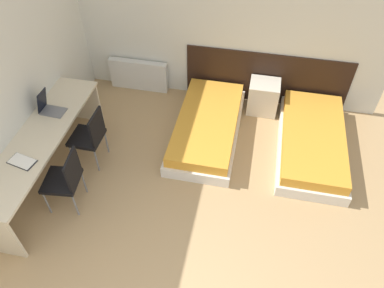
% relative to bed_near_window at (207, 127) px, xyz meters
% --- Properties ---
extents(wall_back, '(5.46, 0.05, 2.70)m').
position_rel_bed_near_window_xyz_m(wall_back, '(-0.08, 1.07, 1.18)').
color(wall_back, silver).
rests_on(wall_back, ground_plane).
extents(wall_left, '(0.05, 5.06, 2.70)m').
position_rel_bed_near_window_xyz_m(wall_left, '(-2.33, -0.99, 1.18)').
color(wall_left, silver).
rests_on(wall_left, ground_plane).
extents(headboard_panel, '(2.67, 0.03, 0.94)m').
position_rel_bed_near_window_xyz_m(headboard_panel, '(0.80, 1.03, 0.30)').
color(headboard_panel, black).
rests_on(headboard_panel, ground_plane).
extents(bed_near_window, '(0.97, 1.99, 0.34)m').
position_rel_bed_near_window_xyz_m(bed_near_window, '(0.00, 0.00, 0.00)').
color(bed_near_window, silver).
rests_on(bed_near_window, ground_plane).
extents(bed_near_door, '(0.97, 1.99, 0.34)m').
position_rel_bed_near_window_xyz_m(bed_near_door, '(1.60, 0.00, 0.00)').
color(bed_near_door, silver).
rests_on(bed_near_door, ground_plane).
extents(nightstand, '(0.48, 0.42, 0.55)m').
position_rel_bed_near_window_xyz_m(nightstand, '(0.80, 0.79, 0.11)').
color(nightstand, beige).
rests_on(nightstand, ground_plane).
extents(radiator, '(1.03, 0.12, 0.56)m').
position_rel_bed_near_window_xyz_m(radiator, '(-1.39, 0.95, 0.11)').
color(radiator, silver).
rests_on(radiator, ground_plane).
extents(desk, '(0.61, 2.52, 0.77)m').
position_rel_bed_near_window_xyz_m(desk, '(-2.00, -1.26, 0.45)').
color(desk, beige).
rests_on(desk, ground_plane).
extents(chair_near_laptop, '(0.44, 0.44, 0.91)m').
position_rel_bed_near_window_xyz_m(chair_near_laptop, '(-1.51, -0.86, 0.35)').
color(chair_near_laptop, black).
rests_on(chair_near_laptop, ground_plane).
extents(chair_near_notebook, '(0.48, 0.48, 0.91)m').
position_rel_bed_near_window_xyz_m(chair_near_notebook, '(-1.51, -1.65, 0.35)').
color(chair_near_notebook, black).
rests_on(chair_near_notebook, ground_plane).
extents(laptop, '(0.34, 0.23, 0.33)m').
position_rel_bed_near_window_xyz_m(laptop, '(-2.07, -0.78, 0.67)').
color(laptop, slate).
rests_on(laptop, desk).
extents(open_notebook, '(0.36, 0.25, 0.02)m').
position_rel_bed_near_window_xyz_m(open_notebook, '(-1.98, -1.71, 0.61)').
color(open_notebook, black).
rests_on(open_notebook, desk).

